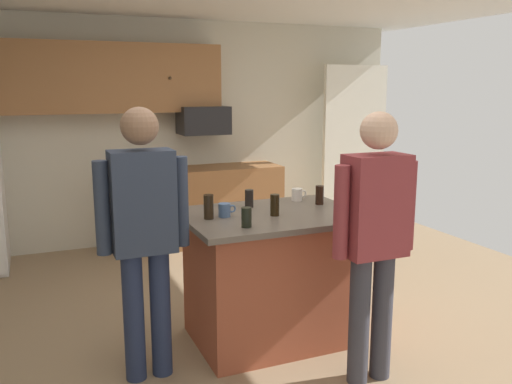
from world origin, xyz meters
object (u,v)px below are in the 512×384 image
glass_stout_tall (209,207)px  mug_ceramic_white (225,210)px  person_guest_left (375,230)px  person_elder_center (144,226)px  glass_short_whisky (246,217)px  kitchen_island (272,276)px  glass_dark_ale (320,195)px  microwave_over_range (203,120)px  tumbler_amber (249,199)px  mug_blue_stoneware (297,195)px  glass_pilsner (275,205)px

glass_stout_tall → mug_ceramic_white: size_ratio=1.32×
person_guest_left → person_elder_center: person_elder_center is taller
glass_short_whisky → kitchen_island: bearing=42.5°
glass_dark_ale → microwave_over_range: bearing=93.2°
glass_short_whisky → mug_ceramic_white: glass_short_whisky is taller
tumbler_amber → mug_blue_stoneware: size_ratio=1.04×
microwave_over_range → glass_dark_ale: microwave_over_range is taller
person_elder_center → mug_blue_stoneware: (1.31, 0.50, 0.00)m
person_elder_center → mug_blue_stoneware: 1.40m
kitchen_island → glass_short_whisky: 0.68m
person_elder_center → glass_dark_ale: size_ratio=11.93×
tumbler_amber → glass_short_whisky: (-0.23, -0.53, -0.00)m
microwave_over_range → mug_blue_stoneware: 2.36m
glass_stout_tall → mug_blue_stoneware: bearing=19.7°
kitchen_island → glass_stout_tall: (-0.47, 0.02, 0.55)m
person_guest_left → kitchen_island: bearing=-0.0°
glass_pilsner → person_elder_center: bearing=-173.1°
person_guest_left → microwave_over_range: bearing=-23.1°
kitchen_island → person_elder_center: (-0.95, -0.19, 0.52)m
glass_pilsner → glass_dark_ale: bearing=23.3°
microwave_over_range → tumbler_amber: microwave_over_range is taller
glass_stout_tall → kitchen_island: bearing=-2.0°
microwave_over_range → glass_dark_ale: bearing=-86.8°
person_elder_center → glass_stout_tall: person_elder_center is taller
glass_pilsner → glass_short_whisky: (-0.30, -0.21, -0.01)m
glass_stout_tall → mug_blue_stoneware: glass_stout_tall is taller
kitchen_island → glass_stout_tall: 0.73m
person_guest_left → tumbler_amber: bearing=-1.1°
glass_short_whisky → glass_pilsner: bearing=35.5°
glass_dark_ale → glass_pilsner: bearing=-156.7°
kitchen_island → mug_ceramic_white: 0.62m
glass_dark_ale → mug_blue_stoneware: bearing=117.7°
tumbler_amber → mug_ceramic_white: bearing=-141.9°
glass_pilsner → person_guest_left: bearing=-63.4°
microwave_over_range → kitchen_island: bearing=-96.9°
mug_blue_stoneware → glass_stout_tall: bearing=-160.3°
kitchen_island → person_guest_left: bearing=-66.6°
person_guest_left → mug_ceramic_white: person_guest_left is taller
person_guest_left → glass_stout_tall: bearing=22.3°
tumbler_amber → person_guest_left: bearing=-67.7°
mug_ceramic_white → person_guest_left: bearing=-49.6°
microwave_over_range → glass_dark_ale: size_ratio=3.88×
person_guest_left → glass_dark_ale: (0.12, 0.89, 0.04)m
microwave_over_range → kitchen_island: (-0.32, -2.63, -0.97)m
microwave_over_range → glass_dark_ale: 2.54m
tumbler_amber → glass_pilsner: size_ratio=0.88×
glass_short_whisky → mug_ceramic_white: size_ratio=1.02×
glass_stout_tall → glass_pilsner: 0.46m
mug_blue_stoneware → mug_ceramic_white: mug_blue_stoneware is taller
glass_stout_tall → mug_ceramic_white: (0.12, 0.01, -0.04)m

